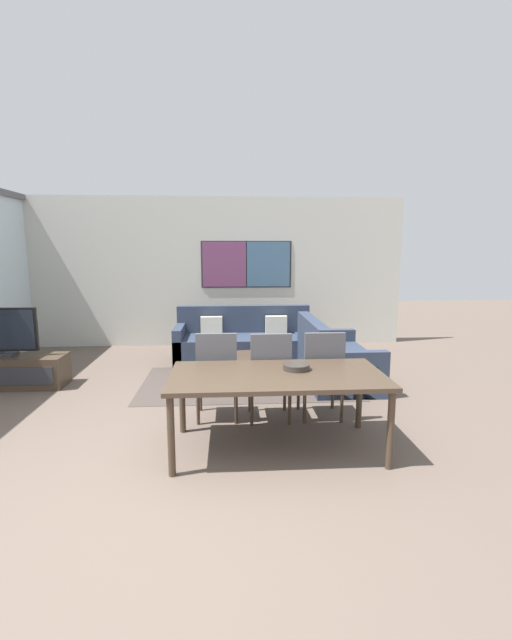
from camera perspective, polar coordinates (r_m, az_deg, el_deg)
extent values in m
plane|color=brown|center=(3.49, -10.85, -22.40)|extent=(24.00, 24.00, 0.00)
cube|color=silver|center=(8.21, -6.68, 6.33)|extent=(7.53, 0.06, 2.80)
cube|color=#2D2D33|center=(8.17, -1.29, 7.43)|extent=(1.71, 0.01, 0.88)
cube|color=#753D66|center=(8.15, -4.24, 7.40)|extent=(0.81, 0.02, 0.84)
cube|color=#426684|center=(8.19, 1.66, 7.43)|extent=(0.81, 0.02, 0.84)
cube|color=#473D38|center=(6.00, -1.09, -8.32)|extent=(2.91, 1.69, 0.01)
cube|color=#423326|center=(6.69, -30.61, -5.94)|extent=(1.61, 0.47, 0.42)
cube|color=#2D2D33|center=(6.64, -30.78, -3.96)|extent=(0.36, 0.20, 0.05)
cube|color=#2D2D33|center=(6.63, -30.83, -3.42)|extent=(0.06, 0.03, 0.08)
cube|color=#2D384C|center=(7.10, -1.54, -3.80)|extent=(2.26, 0.89, 0.42)
cube|color=#2D384C|center=(7.40, -1.66, -1.43)|extent=(2.26, 0.16, 0.88)
cube|color=#2D384C|center=(7.12, -10.13, -3.17)|extent=(0.14, 0.89, 0.60)
cube|color=#2D384C|center=(7.19, 6.94, -2.95)|extent=(0.14, 0.89, 0.60)
cube|color=beige|center=(7.20, -5.95, -0.73)|extent=(0.36, 0.12, 0.30)
cube|color=beige|center=(7.24, 2.70, -0.63)|extent=(0.36, 0.12, 0.30)
cube|color=#2D384C|center=(6.13, 10.80, -6.10)|extent=(0.89, 1.58, 0.42)
cube|color=#2D384C|center=(5.99, 7.49, -4.10)|extent=(0.16, 1.58, 0.88)
cube|color=#2D384C|center=(5.44, 12.73, -7.18)|extent=(0.89, 0.14, 0.60)
cube|color=#2D384C|center=(6.78, 9.31, -3.77)|extent=(0.89, 0.14, 0.60)
cube|color=beige|center=(5.66, 10.01, -3.61)|extent=(0.12, 0.36, 0.30)
cylinder|color=#423326|center=(6.00, -1.09, -8.22)|extent=(0.37, 0.37, 0.03)
cylinder|color=#423326|center=(5.95, -1.09, -6.85)|extent=(0.15, 0.15, 0.33)
cylinder|color=#423326|center=(5.91, -1.10, -5.13)|extent=(0.82, 0.82, 0.04)
cube|color=#423326|center=(3.90, 2.82, -7.42)|extent=(1.93, 0.97, 0.04)
cylinder|color=#423326|center=(3.63, -11.25, -14.98)|extent=(0.06, 0.06, 0.68)
cylinder|color=#423326|center=(3.84, 17.49, -13.85)|extent=(0.06, 0.06, 0.68)
cylinder|color=#423326|center=(4.42, -9.81, -10.43)|extent=(0.06, 0.06, 0.68)
cylinder|color=#423326|center=(4.60, 13.62, -9.78)|extent=(0.06, 0.06, 0.68)
cube|color=#4C4C51|center=(4.72, -5.19, -7.66)|extent=(0.46, 0.46, 0.06)
cube|color=#4C4C51|center=(4.45, -5.31, -4.97)|extent=(0.42, 0.05, 0.50)
cylinder|color=#423326|center=(4.62, -7.74, -11.24)|extent=(0.04, 0.04, 0.42)
cylinder|color=#423326|center=(4.61, -2.67, -11.21)|extent=(0.04, 0.04, 0.42)
cylinder|color=#423326|center=(5.00, -7.42, -9.62)|extent=(0.04, 0.04, 0.42)
cylinder|color=#423326|center=(4.98, -2.76, -9.59)|extent=(0.04, 0.04, 0.42)
cube|color=#4C4C51|center=(4.68, 1.75, -7.78)|extent=(0.46, 0.46, 0.06)
cube|color=#4C4C51|center=(4.41, 2.03, -5.07)|extent=(0.42, 0.05, 0.50)
cylinder|color=#423326|center=(4.56, -0.57, -11.44)|extent=(0.04, 0.04, 0.42)
cylinder|color=#423326|center=(4.59, 4.51, -11.29)|extent=(0.04, 0.04, 0.42)
cylinder|color=#423326|center=(4.93, -0.83, -9.79)|extent=(0.04, 0.04, 0.42)
cylinder|color=#423326|center=(4.97, 3.85, -9.67)|extent=(0.04, 0.04, 0.42)
cube|color=#4C4C51|center=(4.79, 8.50, -7.49)|extent=(0.46, 0.46, 0.06)
cube|color=#4C4C51|center=(4.52, 9.14, -4.82)|extent=(0.42, 0.05, 0.50)
cylinder|color=#423326|center=(4.64, 6.50, -11.11)|extent=(0.04, 0.04, 0.42)
cylinder|color=#423326|center=(4.73, 11.37, -10.86)|extent=(0.04, 0.04, 0.42)
cylinder|color=#423326|center=(5.01, 5.68, -9.53)|extent=(0.04, 0.04, 0.42)
cylinder|color=#423326|center=(5.09, 10.19, -9.33)|extent=(0.04, 0.04, 0.42)
cylinder|color=#332D28|center=(4.02, 5.40, -6.22)|extent=(0.25, 0.25, 0.06)
torus|color=#332D28|center=(4.02, 5.40, -5.95)|extent=(0.25, 0.25, 0.02)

